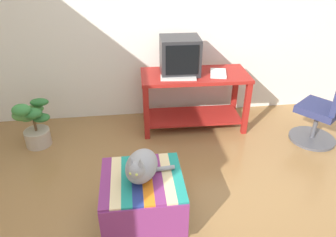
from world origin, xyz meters
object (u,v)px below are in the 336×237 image
(keyboard, at_px, (178,78))
(office_chair, at_px, (324,112))
(book, at_px, (218,73))
(potted_plant, at_px, (33,124))
(tv_monitor, at_px, (180,56))
(ottoman_with_blanket, at_px, (143,199))
(desk, at_px, (194,91))
(cat, at_px, (141,166))

(keyboard, bearing_deg, office_chair, -9.41)
(book, distance_m, potted_plant, 2.17)
(keyboard, bearing_deg, book, 14.07)
(tv_monitor, relative_size, keyboard, 1.13)
(book, bearing_deg, tv_monitor, -178.56)
(keyboard, height_order, ottoman_with_blanket, keyboard)
(desk, xyz_separation_m, office_chair, (1.37, -0.55, -0.09))
(tv_monitor, distance_m, cat, 1.64)
(book, relative_size, potted_plant, 0.47)
(tv_monitor, distance_m, book, 0.49)
(potted_plant, bearing_deg, book, 4.51)
(office_chair, bearing_deg, potted_plant, -43.07)
(cat, relative_size, office_chair, 0.49)
(tv_monitor, bearing_deg, office_chair, -19.46)
(potted_plant, bearing_deg, office_chair, -5.87)
(potted_plant, height_order, office_chair, office_chair)
(keyboard, distance_m, cat, 1.44)
(desk, relative_size, potted_plant, 2.19)
(potted_plant, bearing_deg, cat, -47.52)
(tv_monitor, bearing_deg, keyboard, -102.12)
(tv_monitor, xyz_separation_m, potted_plant, (-1.68, -0.26, -0.62))
(desk, distance_m, cat, 1.63)
(tv_monitor, bearing_deg, ottoman_with_blanket, -107.89)
(ottoman_with_blanket, bearing_deg, tv_monitor, 70.56)
(cat, bearing_deg, potted_plant, 152.63)
(desk, distance_m, potted_plant, 1.88)
(tv_monitor, height_order, keyboard, tv_monitor)
(keyboard, distance_m, book, 0.49)
(book, bearing_deg, office_chair, -10.55)
(desk, height_order, office_chair, office_chair)
(ottoman_with_blanket, height_order, cat, cat)
(cat, bearing_deg, tv_monitor, 90.71)
(desk, bearing_deg, office_chair, -20.21)
(book, height_order, ottoman_with_blanket, book)
(book, relative_size, office_chair, 0.31)
(book, height_order, cat, book)
(office_chair, bearing_deg, desk, -58.96)
(desk, distance_m, office_chair, 1.48)
(tv_monitor, distance_m, potted_plant, 1.81)
(desk, xyz_separation_m, tv_monitor, (-0.17, 0.05, 0.43))
(tv_monitor, relative_size, office_chair, 0.51)
(ottoman_with_blanket, xyz_separation_m, potted_plant, (-1.14, 1.25, 0.07))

